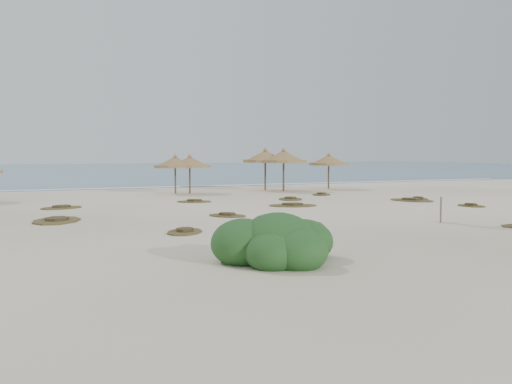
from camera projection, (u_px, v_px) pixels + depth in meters
ground at (332, 225)px, 21.73m from camera, size 160.00×160.00×0.00m
ocean at (83, 170)px, 90.17m from camera, size 200.00×100.00×0.01m
foam_line at (161, 187)px, 45.46m from camera, size 70.00×0.60×0.01m
palapa_2 at (175, 163)px, 38.27m from camera, size 3.58×3.58×2.67m
palapa_3 at (190, 163)px, 38.54m from camera, size 3.41×3.41×2.68m
palapa_4 at (265, 157)px, 41.48m from camera, size 3.56×3.56×3.14m
palapa_5 at (284, 157)px, 40.62m from camera, size 4.16×4.16×3.12m
palapa_6 at (329, 161)px, 42.93m from camera, size 3.56×3.56×2.78m
fence_post_far at (441, 210)px, 22.44m from camera, size 0.10×0.10×1.03m
bush at (278, 243)px, 14.39m from camera, size 3.28×2.89×1.47m
scrub_1 at (57, 220)px, 22.95m from camera, size 2.65×3.24×0.16m
scrub_2 at (227, 215)px, 24.75m from camera, size 1.98×2.12×0.16m
scrub_3 at (293, 205)px, 29.47m from camera, size 2.90×2.39×0.16m
scrub_4 at (471, 205)px, 29.28m from camera, size 1.13×1.64×0.16m
scrub_5 at (412, 200)px, 32.65m from camera, size 2.49×3.06×0.16m
scrub_6 at (61, 207)px, 28.24m from camera, size 2.47×2.07×0.16m
scrub_7 at (291, 199)px, 33.46m from camera, size 2.19×2.54×0.16m
scrub_9 at (305, 224)px, 21.81m from camera, size 2.05×2.46×0.16m
scrub_10 at (321, 194)px, 37.03m from camera, size 2.03×2.15×0.16m
scrub_11 at (185, 231)px, 19.71m from camera, size 1.96×2.14×0.16m
scrub_13 at (194, 201)px, 31.79m from camera, size 2.25×1.89×0.16m
scrub_14 at (418, 199)px, 33.66m from camera, size 1.72×2.02×0.16m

